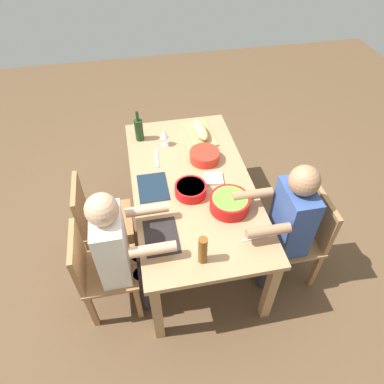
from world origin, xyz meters
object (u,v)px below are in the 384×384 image
(dining_table, at_px, (192,190))
(beer_bottle, at_px, (203,250))
(napkin_stack, at_px, (214,179))
(serving_bowl_greens, at_px, (205,155))
(serving_bowl_salad, at_px, (230,203))
(wine_glass, at_px, (164,134))
(chair_far_right, at_px, (304,235))
(bread_loaf, at_px, (200,130))
(cutting_board, at_px, (200,135))
(serving_bowl_pasta, at_px, (191,189))
(chair_near_right, at_px, (97,269))
(wine_bottle, at_px, (139,129))
(diner_far_right, at_px, (287,221))
(diner_near_right, at_px, (118,247))
(chair_near_center, at_px, (97,218))

(dining_table, height_order, beer_bottle, beer_bottle)
(napkin_stack, bearing_deg, serving_bowl_greens, -175.51)
(serving_bowl_salad, height_order, wine_glass, wine_glass)
(chair_far_right, xyz_separation_m, bread_loaf, (-1.09, -0.60, 0.32))
(cutting_board, relative_size, napkin_stack, 2.86)
(dining_table, height_order, bread_loaf, bread_loaf)
(serving_bowl_pasta, bearing_deg, beer_bottle, -3.86)
(chair_near_right, xyz_separation_m, wine_glass, (-1.01, 0.65, 0.37))
(serving_bowl_greens, distance_m, wine_bottle, 0.65)
(wine_glass, bearing_deg, bread_loaf, 102.16)
(serving_bowl_greens, bearing_deg, dining_table, -32.34)
(diner_far_right, height_order, diner_near_right, same)
(wine_bottle, bearing_deg, bread_loaf, 84.46)
(diner_near_right, height_order, wine_glass, diner_near_right)
(diner_near_right, relative_size, serving_bowl_pasta, 4.93)
(serving_bowl_pasta, relative_size, beer_bottle, 1.11)
(serving_bowl_salad, height_order, napkin_stack, serving_bowl_salad)
(chair_far_right, bearing_deg, serving_bowl_salad, -105.90)
(wine_bottle, bearing_deg, diner_near_right, -12.80)
(serving_bowl_pasta, relative_size, bread_loaf, 0.76)
(chair_far_right, xyz_separation_m, cutting_board, (-1.09, -0.60, 0.27))
(serving_bowl_greens, bearing_deg, cutting_board, 174.10)
(chair_near_right, bearing_deg, bread_loaf, 137.73)
(serving_bowl_salad, xyz_separation_m, wine_bottle, (-0.97, -0.57, 0.05))
(diner_near_right, bearing_deg, chair_far_right, 90.00)
(dining_table, bearing_deg, wine_glass, -164.86)
(dining_table, bearing_deg, serving_bowl_greens, 147.66)
(diner_far_right, relative_size, serving_bowl_pasta, 4.93)
(bread_loaf, height_order, napkin_stack, bread_loaf)
(chair_near_center, distance_m, wine_glass, 0.92)
(serving_bowl_pasta, xyz_separation_m, cutting_board, (-0.72, 0.23, -0.04))
(serving_bowl_pasta, height_order, wine_glass, wine_glass)
(chair_near_center, distance_m, bread_loaf, 1.20)
(chair_near_right, bearing_deg, wine_bottle, 158.77)
(serving_bowl_salad, distance_m, wine_bottle, 1.13)
(dining_table, bearing_deg, chair_near_center, -90.00)
(diner_far_right, relative_size, serving_bowl_greens, 4.79)
(chair_near_center, xyz_separation_m, napkin_stack, (0.01, 0.97, 0.27))
(diner_near_right, xyz_separation_m, bread_loaf, (-1.09, 0.80, 0.11))
(cutting_board, xyz_separation_m, beer_bottle, (1.33, -0.27, 0.10))
(diner_far_right, distance_m, serving_bowl_salad, 0.44)
(chair_far_right, height_order, bread_loaf, same)
(chair_near_right, xyz_separation_m, diner_near_right, (0.00, 0.18, 0.21))
(wine_glass, bearing_deg, serving_bowl_salad, 22.76)
(serving_bowl_salad, bearing_deg, dining_table, -146.64)
(chair_far_right, height_order, napkin_stack, chair_far_right)
(serving_bowl_salad, relative_size, wine_bottle, 1.00)
(diner_far_right, distance_m, chair_near_right, 1.42)
(diner_near_right, xyz_separation_m, wine_bottle, (-1.14, 0.26, 0.15))
(diner_near_right, distance_m, serving_bowl_pasta, 0.69)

